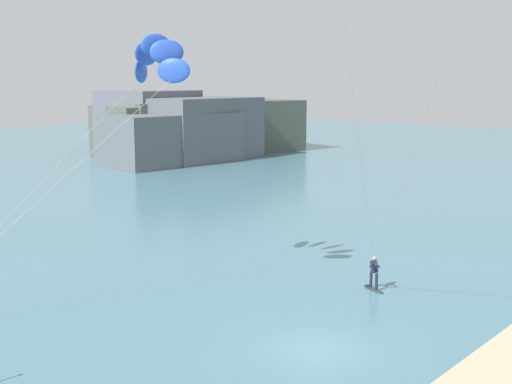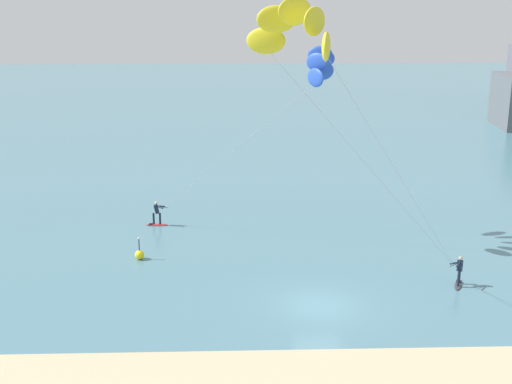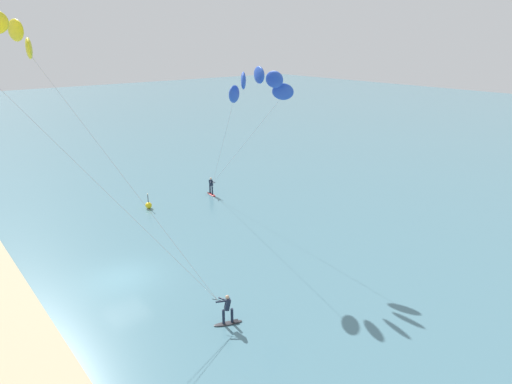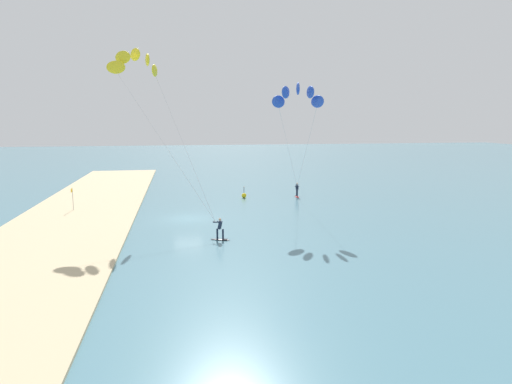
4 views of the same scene
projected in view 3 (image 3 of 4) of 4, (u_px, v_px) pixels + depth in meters
The scene contains 4 objects.
ground_plane at pixel (123, 278), 27.40m from camera, with size 240.00×240.00×0.00m, color slate.
kitesurfer_nearshore at pixel (8, 49), 21.77m from camera, with size 11.99×9.61×15.13m.
kitesurfer_mid_water at pixel (256, 91), 29.66m from camera, with size 12.44×5.54×12.17m.
marker_buoy at pixel (149, 205), 38.53m from camera, with size 0.56×0.56×1.38m.
Camera 3 is at (23.91, -9.02, 13.83)m, focal length 31.56 mm.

